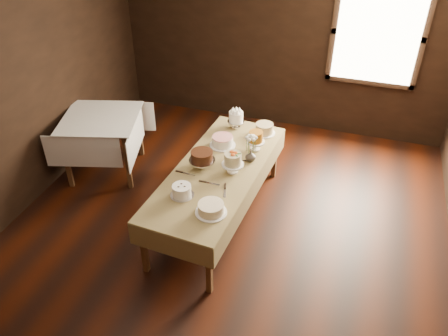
% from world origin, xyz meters
% --- Properties ---
extents(floor, '(5.00, 6.00, 0.01)m').
position_xyz_m(floor, '(0.00, 0.00, 0.00)').
color(floor, black).
rests_on(floor, ground).
extents(wall_back, '(5.00, 0.02, 2.80)m').
position_xyz_m(wall_back, '(0.00, 3.00, 1.40)').
color(wall_back, black).
rests_on(wall_back, ground).
extents(wall_left, '(0.02, 6.00, 2.80)m').
position_xyz_m(wall_left, '(-2.50, 0.00, 1.40)').
color(wall_left, black).
rests_on(wall_left, ground).
extents(window, '(1.10, 0.05, 1.30)m').
position_xyz_m(window, '(1.30, 2.94, 1.60)').
color(window, '#FFEABF').
rests_on(window, wall_back).
extents(display_table, '(1.08, 2.38, 0.72)m').
position_xyz_m(display_table, '(-0.17, 0.47, 0.67)').
color(display_table, '#4D2D15').
rests_on(display_table, ground).
extents(side_table, '(1.20, 1.20, 0.82)m').
position_xyz_m(side_table, '(-1.94, 0.95, 0.72)').
color(side_table, '#4D2D15').
rests_on(side_table, ground).
extents(cake_meringue, '(0.23, 0.23, 0.23)m').
position_xyz_m(cake_meringue, '(-0.24, 1.43, 0.82)').
color(cake_meringue, silver).
rests_on(cake_meringue, display_table).
extents(cake_speckled, '(0.31, 0.31, 0.13)m').
position_xyz_m(cake_speckled, '(0.14, 1.40, 0.78)').
color(cake_speckled, white).
rests_on(cake_speckled, display_table).
extents(cake_lattice, '(0.35, 0.35, 0.12)m').
position_xyz_m(cake_lattice, '(-0.27, 0.96, 0.77)').
color(cake_lattice, white).
rests_on(cake_lattice, display_table).
extents(cake_caramel, '(0.22, 0.22, 0.26)m').
position_xyz_m(cake_caramel, '(0.13, 1.00, 0.83)').
color(cake_caramel, white).
rests_on(cake_caramel, display_table).
extents(cake_chocolate, '(0.35, 0.35, 0.22)m').
position_xyz_m(cake_chocolate, '(-0.34, 0.45, 0.82)').
color(cake_chocolate, silver).
rests_on(cake_chocolate, display_table).
extents(cake_flowers, '(0.25, 0.25, 0.25)m').
position_xyz_m(cake_flowers, '(0.01, 0.47, 0.83)').
color(cake_flowers, white).
rests_on(cake_flowers, display_table).
extents(cake_swirl, '(0.28, 0.28, 0.13)m').
position_xyz_m(cake_swirl, '(-0.36, -0.10, 0.78)').
color(cake_swirl, silver).
rests_on(cake_swirl, display_table).
extents(cake_cream, '(0.32, 0.32, 0.11)m').
position_xyz_m(cake_cream, '(0.02, -0.26, 0.77)').
color(cake_cream, white).
rests_on(cake_cream, display_table).
extents(cake_server_a, '(0.24, 0.03, 0.01)m').
position_xyz_m(cake_server_a, '(-0.12, 0.19, 0.72)').
color(cake_server_a, silver).
rests_on(cake_server_a, display_table).
extents(cake_server_b, '(0.09, 0.24, 0.01)m').
position_xyz_m(cake_server_b, '(0.05, 0.08, 0.72)').
color(cake_server_b, silver).
rests_on(cake_server_b, display_table).
extents(cake_server_d, '(0.20, 0.17, 0.01)m').
position_xyz_m(cake_server_d, '(0.11, 0.75, 0.72)').
color(cake_server_d, silver).
rests_on(cake_server_d, display_table).
extents(cake_server_e, '(0.24, 0.04, 0.01)m').
position_xyz_m(cake_server_e, '(-0.44, 0.27, 0.72)').
color(cake_server_e, silver).
rests_on(cake_server_e, display_table).
extents(flower_vase, '(0.14, 0.14, 0.13)m').
position_xyz_m(flower_vase, '(0.14, 0.75, 0.78)').
color(flower_vase, '#2D2823').
rests_on(flower_vase, display_table).
extents(flower_bouquet, '(0.14, 0.14, 0.20)m').
position_xyz_m(flower_bouquet, '(0.14, 0.75, 0.97)').
color(flower_bouquet, white).
rests_on(flower_bouquet, flower_vase).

